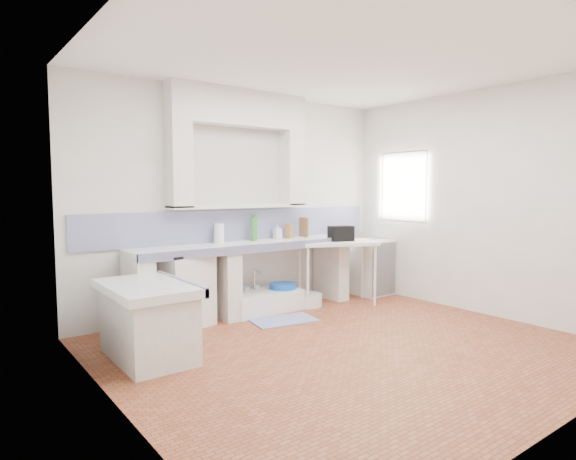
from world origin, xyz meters
TOP-DOWN VIEW (x-y plane):
  - floor at (0.00, 0.00)m, footprint 4.50×4.50m
  - ceiling at (0.00, 0.00)m, footprint 4.50×4.50m
  - wall_back at (0.00, 2.00)m, footprint 4.50×0.00m
  - wall_front at (0.00, -2.00)m, footprint 4.50×0.00m
  - wall_left at (-2.25, 0.00)m, footprint 0.00×4.50m
  - wall_right at (2.25, 0.00)m, footprint 0.00×4.50m
  - alcove_mass at (-0.10, 1.88)m, footprint 1.90×0.25m
  - window_frame at (2.42, 1.20)m, footprint 0.35×0.86m
  - lace_valance at (2.28, 1.20)m, footprint 0.01×0.84m
  - counter_slab at (-0.10, 1.70)m, footprint 3.00×0.60m
  - counter_lip at (-0.10, 1.42)m, footprint 3.00×0.04m
  - counter_pier_left at (-1.50, 1.70)m, footprint 0.20×0.55m
  - counter_pier_mid at (-0.45, 1.70)m, footprint 0.20×0.55m
  - counter_pier_right at (1.30, 1.70)m, footprint 0.20×0.55m
  - peninsula_top at (-1.70, 0.90)m, footprint 0.70×1.10m
  - peninsula_base at (-1.70, 0.90)m, footprint 0.60×1.00m
  - peninsula_lip at (-1.37, 0.90)m, footprint 0.04×1.10m
  - backsplash at (0.00, 1.99)m, footprint 4.27×0.03m
  - stove at (-1.00, 1.70)m, footprint 0.68×0.67m
  - sink at (0.10, 1.67)m, footprint 0.97×0.53m
  - side_table at (1.15, 1.42)m, footprint 1.18×0.95m
  - fridge at (1.97, 1.56)m, footprint 0.53×0.53m
  - bucket_red at (-0.23, 1.58)m, footprint 0.32×0.32m
  - bucket_orange at (0.15, 1.58)m, footprint 0.36×0.36m
  - bucket_blue at (0.40, 1.64)m, footprint 0.45×0.45m
  - basin_white at (0.74, 1.56)m, footprint 0.48×0.48m
  - water_bottle_a at (-0.03, 1.85)m, footprint 0.09×0.09m
  - water_bottle_b at (0.12, 1.85)m, footprint 0.10×0.10m
  - black_bag at (1.20, 1.39)m, footprint 0.36×0.26m
  - green_bottle_a at (0.09, 1.85)m, footprint 0.09×0.09m
  - green_bottle_b at (0.06, 1.83)m, footprint 0.08×0.08m
  - knife_block at (0.63, 1.81)m, footprint 0.12×0.11m
  - cutting_board at (0.92, 1.85)m, footprint 0.03×0.20m
  - paper_towel at (-0.42, 1.85)m, footprint 0.13×0.13m
  - soap_bottle at (0.46, 1.85)m, footprint 0.10×0.10m
  - rug at (0.05, 1.14)m, footprint 0.82×0.56m

SIDE VIEW (x-z plane):
  - floor at x=0.00m, z-range 0.00..0.00m
  - rug at x=0.05m, z-range 0.00..0.01m
  - basin_white at x=0.74m, z-range 0.00..0.16m
  - sink at x=0.10m, z-range 0.00..0.23m
  - bucket_red at x=-0.23m, z-range 0.00..0.25m
  - bucket_orange at x=0.15m, z-range 0.00..0.26m
  - water_bottle_a at x=-0.03m, z-range 0.00..0.30m
  - water_bottle_b at x=0.12m, z-range 0.00..0.32m
  - bucket_blue at x=0.40m, z-range 0.00..0.33m
  - peninsula_base at x=-1.70m, z-range 0.00..0.62m
  - fridge at x=1.97m, z-range 0.00..0.81m
  - stove at x=-1.00m, z-range 0.00..0.81m
  - counter_pier_left at x=-1.50m, z-range 0.00..0.82m
  - counter_pier_mid at x=-0.45m, z-range 0.00..0.82m
  - counter_pier_right at x=1.30m, z-range 0.00..0.82m
  - side_table at x=1.15m, z-range 0.41..0.45m
  - peninsula_top at x=-1.70m, z-range 0.62..0.70m
  - peninsula_lip at x=-1.37m, z-range 0.61..0.71m
  - counter_slab at x=-0.10m, z-range 0.82..0.90m
  - counter_lip at x=-0.10m, z-range 0.81..0.91m
  - black_bag at x=1.20m, z-range 0.86..1.06m
  - knife_block at x=0.63m, z-range 0.90..1.10m
  - soap_bottle at x=0.46m, z-range 0.90..1.11m
  - paper_towel at x=-0.42m, z-range 0.90..1.15m
  - cutting_board at x=0.92m, z-range 0.90..1.17m
  - green_bottle_b at x=0.06m, z-range 0.90..1.20m
  - green_bottle_a at x=0.09m, z-range 0.90..1.24m
  - backsplash at x=0.00m, z-range 0.90..1.30m
  - wall_back at x=0.00m, z-range -0.85..3.65m
  - wall_front at x=0.00m, z-range -0.85..3.65m
  - wall_left at x=-2.25m, z-range -0.85..3.65m
  - wall_right at x=2.25m, z-range -0.85..3.65m
  - window_frame at x=2.42m, z-range 1.07..2.13m
  - lace_valance at x=2.28m, z-range 1.86..2.10m
  - alcove_mass at x=-0.10m, z-range 2.35..2.80m
  - ceiling at x=0.00m, z-range 2.80..2.80m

